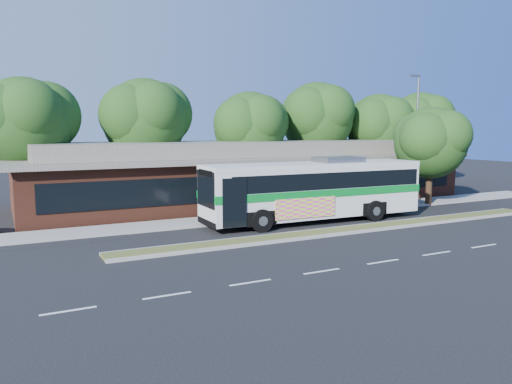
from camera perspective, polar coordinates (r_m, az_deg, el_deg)
ground at (r=26.56m, az=12.00°, el=-4.54°), size 120.00×120.00×0.00m
median_strip at (r=27.00m, az=11.19°, el=-4.17°), size 26.00×1.10×0.15m
sidewalk at (r=31.67m, az=4.65°, el=-2.43°), size 44.00×2.60×0.12m
plaza_building at (r=37.12m, az=-0.72°, el=2.22°), size 33.20×11.20×4.45m
lamp_post at (r=36.92m, az=17.83°, el=6.16°), size 0.93×0.18×9.07m
tree_bg_a at (r=35.27m, az=-24.32°, el=7.42°), size 6.47×5.80×8.63m
tree_bg_b at (r=37.58m, az=-12.02°, el=8.25°), size 6.69×6.00×9.00m
tree_bg_c at (r=39.53m, az=-0.30°, el=7.54°), size 6.24×5.60×8.26m
tree_bg_d at (r=44.04m, az=7.37°, el=8.51°), size 6.91×6.20×9.37m
tree_bg_e at (r=46.91m, az=14.13°, el=7.44°), size 6.47×5.80×8.50m
tree_bg_f at (r=51.79m, az=18.44°, el=7.59°), size 6.69×6.00×8.92m
transit_bus at (r=28.97m, az=6.77°, el=0.68°), size 13.37×3.39×3.73m
sidewalk_tree at (r=37.29m, az=19.60°, el=5.52°), size 5.56×4.98×6.90m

